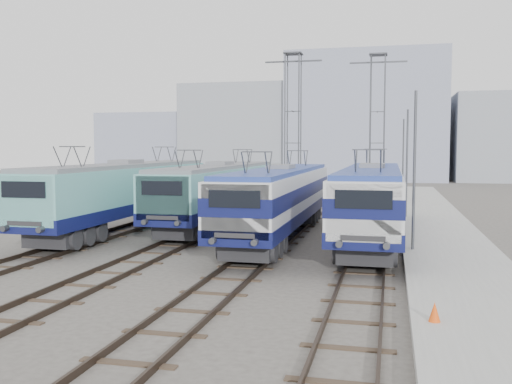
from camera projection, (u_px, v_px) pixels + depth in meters
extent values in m
plane|color=#514C47|center=(206.00, 256.00, 24.32)|extent=(160.00, 160.00, 0.00)
cube|color=#9E9E99|center=(440.00, 234.00, 29.72)|extent=(4.00, 70.00, 0.30)
cube|color=#0E1345|center=(127.00, 205.00, 31.95)|extent=(2.91, 18.37, 0.61)
cube|color=#64AEAB|center=(127.00, 183.00, 31.86)|extent=(2.86, 18.37, 1.84)
cube|color=#64AEAB|center=(29.00, 201.00, 23.31)|extent=(2.63, 0.71, 2.08)
cube|color=slate|center=(126.00, 165.00, 31.78)|extent=(2.63, 17.63, 0.20)
cube|color=#262628|center=(67.00, 235.00, 26.07)|extent=(2.14, 3.67, 0.69)
cube|color=#262628|center=(169.00, 208.00, 37.95)|extent=(2.14, 3.67, 0.69)
cube|color=#0E1345|center=(220.00, 203.00, 33.97)|extent=(2.80, 17.66, 0.59)
cube|color=#64AEAB|center=(220.00, 183.00, 33.88)|extent=(2.75, 17.66, 1.77)
cube|color=#64AEAB|center=(165.00, 198.00, 25.66)|extent=(2.53, 0.69, 2.00)
cube|color=slate|center=(220.00, 166.00, 33.80)|extent=(2.53, 16.95, 0.20)
cube|color=#262628|center=(186.00, 228.00, 28.32)|extent=(2.06, 3.53, 0.66)
cube|color=#262628|center=(245.00, 205.00, 39.74)|extent=(2.06, 3.53, 0.66)
cube|color=#0E1345|center=(281.00, 213.00, 28.80)|extent=(2.76, 17.45, 0.58)
cube|color=silver|center=(281.00, 190.00, 28.71)|extent=(2.71, 17.45, 1.75)
cube|color=#0E1345|center=(281.00, 191.00, 28.71)|extent=(2.75, 17.47, 0.68)
cube|color=silver|center=(237.00, 211.00, 20.58)|extent=(2.50, 0.68, 1.98)
cube|color=navy|center=(281.00, 170.00, 28.63)|extent=(2.50, 16.76, 0.19)
cube|color=#262628|center=(254.00, 246.00, 23.21)|extent=(2.04, 3.49, 0.65)
cube|color=#262628|center=(299.00, 214.00, 34.50)|extent=(2.04, 3.49, 0.65)
cube|color=#0E1345|center=(372.00, 214.00, 28.17)|extent=(2.82, 17.83, 0.59)
cube|color=silver|center=(372.00, 190.00, 28.08)|extent=(2.77, 17.83, 1.78)
cube|color=#0E1345|center=(372.00, 191.00, 28.09)|extent=(2.81, 17.85, 0.69)
cube|color=silver|center=(364.00, 212.00, 19.79)|extent=(2.55, 0.69, 2.02)
cube|color=navy|center=(372.00, 170.00, 28.01)|extent=(2.55, 17.11, 0.20)
cube|color=#262628|center=(366.00, 249.00, 22.47)|extent=(2.08, 3.57, 0.67)
cube|color=#262628|center=(375.00, 215.00, 34.00)|extent=(2.08, 3.57, 0.67)
cylinder|color=#3F4247|center=(285.00, 130.00, 44.79)|extent=(0.10, 0.10, 12.00)
cylinder|color=#3F4247|center=(299.00, 130.00, 44.54)|extent=(0.10, 0.10, 12.00)
cylinder|color=#3F4247|center=(287.00, 131.00, 45.86)|extent=(0.10, 0.10, 12.00)
cylinder|color=#3F4247|center=(301.00, 131.00, 45.61)|extent=(0.10, 0.10, 12.00)
cube|color=#3F4247|center=(293.00, 61.00, 44.78)|extent=(4.50, 0.12, 0.12)
cylinder|color=#3F4247|center=(370.00, 130.00, 45.24)|extent=(0.10, 0.10, 12.00)
cylinder|color=#3F4247|center=(384.00, 130.00, 44.98)|extent=(0.10, 0.10, 12.00)
cylinder|color=#3F4247|center=(370.00, 131.00, 46.30)|extent=(0.10, 0.10, 12.00)
cylinder|color=#3F4247|center=(384.00, 131.00, 46.05)|extent=(0.10, 0.10, 12.00)
cube|color=#3F4247|center=(378.00, 62.00, 45.22)|extent=(4.50, 0.12, 0.12)
cylinder|color=#3F4247|center=(414.00, 174.00, 24.01)|extent=(0.12, 0.12, 7.00)
cylinder|color=#3F4247|center=(407.00, 166.00, 35.65)|extent=(0.12, 0.12, 7.00)
cylinder|color=#3F4247|center=(403.00, 161.00, 47.29)|extent=(0.12, 0.12, 7.00)
cone|color=#F45010|center=(435.00, 312.00, 14.14)|extent=(0.29, 0.29, 0.49)
cube|color=gray|center=(247.00, 132.00, 87.15)|extent=(18.00, 12.00, 14.00)
cube|color=#8C92AA|center=(366.00, 118.00, 82.85)|extent=(22.00, 14.00, 18.00)
cube|color=#8C92AA|center=(150.00, 145.00, 90.99)|extent=(14.00, 10.00, 10.00)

